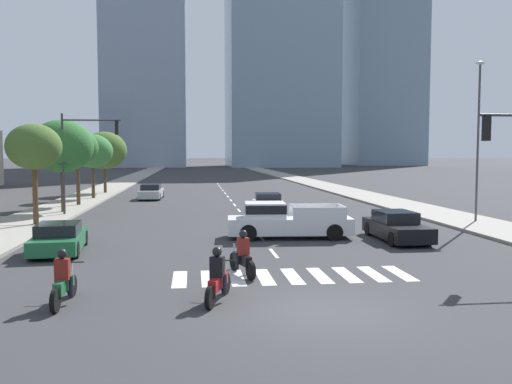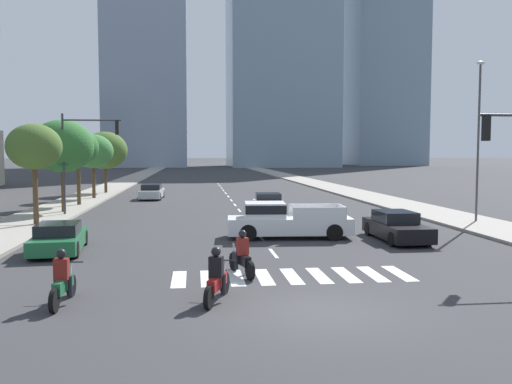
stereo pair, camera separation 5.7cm
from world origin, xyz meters
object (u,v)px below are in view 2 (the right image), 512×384
at_px(sedan_silver_1, 152,192).
at_px(traffic_signal_far, 84,147).
at_px(sedan_white_3, 268,203).
at_px(street_tree_nearest, 34,147).
at_px(street_tree_second, 62,146).
at_px(street_tree_third, 78,148).
at_px(motorcycle_third, 217,280).
at_px(sedan_green_0, 59,238).
at_px(street_tree_fifth, 105,150).
at_px(street_tree_fourth, 93,151).
at_px(motorcycle_trailing, 242,257).
at_px(sedan_black_2, 396,227).
at_px(street_lamp_east, 479,131).
at_px(pickup_truck, 283,221).
at_px(motorcycle_lead, 63,282).

bearing_deg(sedan_silver_1, traffic_signal_far, 167.45).
distance_m(sedan_silver_1, sedan_white_3, 14.23).
distance_m(street_tree_nearest, street_tree_second, 6.21).
height_order(sedan_white_3, street_tree_third, street_tree_third).
relative_size(sedan_silver_1, sedan_white_3, 1.06).
height_order(motorcycle_third, sedan_white_3, motorcycle_third).
xyz_separation_m(sedan_green_0, street_tree_fifth, (-3.07, 31.03, 3.65)).
distance_m(traffic_signal_far, street_tree_fourth, 12.34).
relative_size(motorcycle_third, street_tree_third, 0.38).
bearing_deg(motorcycle_trailing, sedan_white_3, -26.09).
height_order(motorcycle_trailing, street_tree_fifth, street_tree_fifth).
relative_size(sedan_green_0, sedan_black_2, 0.98).
bearing_deg(sedan_white_3, street_lamp_east, 60.09).
height_order(street_tree_nearest, street_tree_third, street_tree_third).
distance_m(pickup_truck, sedan_black_2, 5.15).
bearing_deg(street_tree_fifth, sedan_green_0, -84.35).
bearing_deg(sedan_white_3, sedan_silver_1, -139.40).
relative_size(pickup_truck, sedan_white_3, 1.33).
distance_m(street_lamp_east, street_tree_fifth, 34.60).
relative_size(motorcycle_third, sedan_silver_1, 0.44).
relative_size(sedan_silver_1, street_lamp_east, 0.53).
height_order(sedan_green_0, sedan_black_2, sedan_black_2).
distance_m(motorcycle_lead, street_tree_third, 27.22).
bearing_deg(sedan_white_3, street_tree_second, -88.62).
relative_size(street_tree_second, street_tree_third, 1.08).
bearing_deg(street_tree_fourth, sedan_silver_1, 1.56).
relative_size(street_tree_nearest, street_tree_second, 0.90).
bearing_deg(street_tree_fifth, sedan_black_2, -59.42).
distance_m(motorcycle_trailing, street_tree_nearest, 16.59).
height_order(sedan_silver_1, sedan_white_3, sedan_silver_1).
bearing_deg(pickup_truck, street_tree_nearest, -18.98).
distance_m(sedan_green_0, street_tree_fourth, 25.19).
distance_m(sedan_green_0, sedan_black_2, 14.57).
distance_m(motorcycle_trailing, street_tree_fifth, 37.46).
bearing_deg(street_tree_nearest, pickup_truck, -22.99).
relative_size(sedan_green_0, traffic_signal_far, 0.72).
distance_m(motorcycle_lead, sedan_green_0, 7.98).
distance_m(pickup_truck, traffic_signal_far, 15.26).
height_order(motorcycle_trailing, motorcycle_third, same).
height_order(street_tree_second, street_tree_fourth, street_tree_second).
height_order(motorcycle_trailing, street_tree_nearest, street_tree_nearest).
bearing_deg(street_tree_third, sedan_black_2, -44.83).
bearing_deg(sedan_silver_1, pickup_truck, -158.99).
relative_size(sedan_black_2, street_tree_fifth, 0.79).
xyz_separation_m(sedan_black_2, street_tree_third, (-17.59, 17.48, 3.74)).
bearing_deg(sedan_black_2, sedan_white_3, -161.29).
bearing_deg(street_lamp_east, sedan_green_0, -163.30).
bearing_deg(motorcycle_trailing, street_tree_third, 7.32).
distance_m(motorcycle_lead, street_lamp_east, 24.26).
bearing_deg(street_tree_fourth, traffic_signal_far, -82.32).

